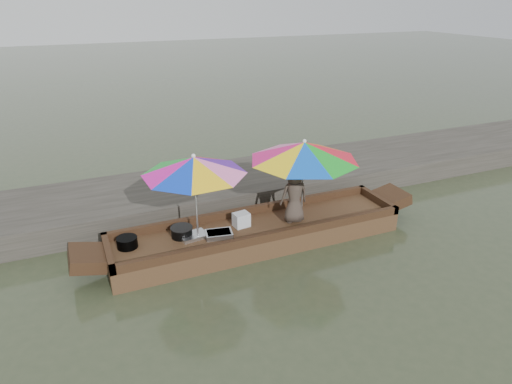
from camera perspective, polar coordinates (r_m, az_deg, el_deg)
name	(u,v)px	position (r m, az deg, el deg)	size (l,w,h in m)	color
water	(258,243)	(8.54, 0.27, -6.41)	(80.00, 80.00, 0.00)	#333D27
dock	(219,188)	(10.27, -4.61, 0.47)	(22.00, 2.20, 0.50)	#2D2B26
boat_hull	(258,235)	(8.45, 0.27, -5.38)	(5.39, 1.20, 0.35)	#402918
cooking_pot	(127,242)	(7.98, -15.81, -6.08)	(0.34, 0.34, 0.18)	black
tray_crayfish	(219,234)	(8.04, -4.66, -5.28)	(0.46, 0.32, 0.09)	silver
tray_scallop	(193,236)	(8.07, -7.86, -5.44)	(0.46, 0.32, 0.06)	silver
charcoal_grill	(182,232)	(8.10, -9.26, -4.99)	(0.37, 0.37, 0.17)	black
supply_bag	(241,220)	(8.33, -1.85, -3.48)	(0.28, 0.22, 0.26)	silver
vendor	(294,195)	(8.37, 4.81, -0.38)	(0.52, 0.34, 1.06)	#3F342C
umbrella_bow	(196,198)	(7.69, -7.52, -0.75)	(1.74, 1.74, 1.55)	#5214A5
umbrella_stern	(303,180)	(8.40, 5.87, 1.49)	(2.00, 2.00, 1.55)	#FF660C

